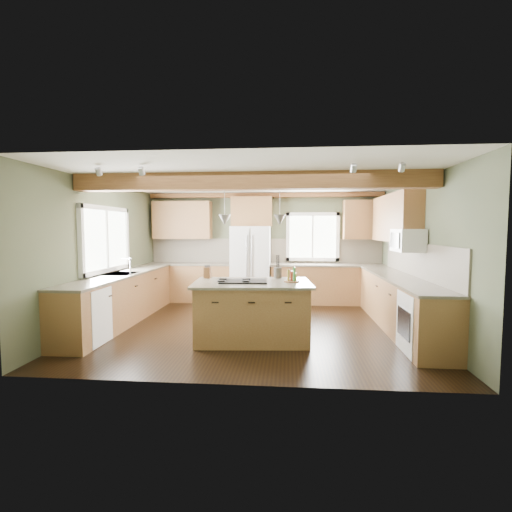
{
  "coord_description": "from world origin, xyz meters",
  "views": [
    {
      "loc": [
        0.58,
        -6.49,
        1.75
      ],
      "look_at": [
        -0.02,
        0.3,
        1.24
      ],
      "focal_mm": 26.0,
      "sensor_mm": 36.0,
      "label": 1
    }
  ],
  "objects": [
    {
      "name": "wall_left",
      "position": [
        -2.8,
        0.0,
        1.3
      ],
      "size": [
        0.0,
        5.0,
        5.0
      ],
      "primitive_type": "plane",
      "rotation": [
        1.57,
        0.0,
        1.57
      ],
      "color": "#4B553C",
      "rests_on": "ground"
    },
    {
      "name": "dishwasher",
      "position": [
        -2.49,
        -1.25,
        0.43
      ],
      "size": [
        0.6,
        0.6,
        0.84
      ],
      "primitive_type": "cube",
      "color": "white",
      "rests_on": "floor"
    },
    {
      "name": "counter_left",
      "position": [
        -2.5,
        0.05,
        0.9
      ],
      "size": [
        0.64,
        3.74,
        0.04
      ],
      "primitive_type": "cube",
      "color": "#473F34",
      "rests_on": "base_cab_left"
    },
    {
      "name": "counter_right",
      "position": [
        2.5,
        0.05,
        0.9
      ],
      "size": [
        0.64,
        3.74,
        0.04
      ],
      "primitive_type": "cube",
      "color": "#473F34",
      "rests_on": "base_cab_right"
    },
    {
      "name": "cooktop",
      "position": [
        -0.12,
        -0.81,
        0.93
      ],
      "size": [
        0.77,
        0.55,
        0.02
      ],
      "primitive_type": "cube",
      "rotation": [
        0.0,
        0.0,
        0.08
      ],
      "color": "black",
      "rests_on": "island_top"
    },
    {
      "name": "soffit_trim",
      "position": [
        0.0,
        2.4,
        2.54
      ],
      "size": [
        5.55,
        0.2,
        0.1
      ],
      "primitive_type": "cube",
      "color": "#4E2C16",
      "rests_on": "ceiling"
    },
    {
      "name": "base_cab_back_left",
      "position": [
        -1.79,
        2.2,
        0.44
      ],
      "size": [
        2.02,
        0.6,
        0.88
      ],
      "primitive_type": "cube",
      "color": "brown",
      "rests_on": "floor"
    },
    {
      "name": "window_back",
      "position": [
        1.15,
        2.48,
        1.55
      ],
      "size": [
        1.1,
        0.04,
        1.0
      ],
      "primitive_type": "cube",
      "color": "white",
      "rests_on": "wall_back"
    },
    {
      "name": "window_left",
      "position": [
        -2.78,
        0.05,
        1.55
      ],
      "size": [
        0.04,
        1.6,
        1.05
      ],
      "primitive_type": "cube",
      "color": "white",
      "rests_on": "wall_left"
    },
    {
      "name": "base_cab_back_right",
      "position": [
        1.49,
        2.2,
        0.44
      ],
      "size": [
        2.62,
        0.6,
        0.88
      ],
      "primitive_type": "cube",
      "color": "brown",
      "rests_on": "floor"
    },
    {
      "name": "ceiling_beam",
      "position": [
        0.0,
        -0.8,
        2.47
      ],
      "size": [
        5.55,
        0.26,
        0.26
      ],
      "primitive_type": "cube",
      "color": "#4E2C16",
      "rests_on": "ceiling"
    },
    {
      "name": "pendant_right",
      "position": [
        0.44,
        -0.77,
        1.88
      ],
      "size": [
        0.18,
        0.18,
        0.16
      ],
      "primitive_type": "cone",
      "rotation": [
        3.14,
        0.0,
        0.0
      ],
      "color": "#B2B2B7",
      "rests_on": "ceiling"
    },
    {
      "name": "upper_cab_back_corner",
      "position": [
        2.3,
        2.33,
        1.95
      ],
      "size": [
        0.9,
        0.35,
        0.9
      ],
      "primitive_type": "cube",
      "color": "brown",
      "rests_on": "wall_back"
    },
    {
      "name": "refrigerator",
      "position": [
        -0.3,
        2.12,
        0.9
      ],
      "size": [
        0.9,
        0.74,
        1.8
      ],
      "primitive_type": "cube",
      "color": "silver",
      "rests_on": "floor"
    },
    {
      "name": "bottle_tray",
      "position": [
        0.63,
        -0.75,
        1.03
      ],
      "size": [
        0.28,
        0.28,
        0.22
      ],
      "primitive_type": null,
      "rotation": [
        0.0,
        0.0,
        0.19
      ],
      "color": "brown",
      "rests_on": "island_top"
    },
    {
      "name": "backsplash_back",
      "position": [
        0.0,
        2.48,
        1.21
      ],
      "size": [
        5.58,
        0.03,
        0.58
      ],
      "primitive_type": "cube",
      "color": "brown",
      "rests_on": "wall_back"
    },
    {
      "name": "sink",
      "position": [
        -2.5,
        0.05,
        0.91
      ],
      "size": [
        0.5,
        0.65,
        0.03
      ],
      "primitive_type": "cube",
      "color": "#262628",
      "rests_on": "counter_left"
    },
    {
      "name": "wall_back",
      "position": [
        0.0,
        2.5,
        1.3
      ],
      "size": [
        5.6,
        0.0,
        5.6
      ],
      "primitive_type": "plane",
      "rotation": [
        1.57,
        0.0,
        0.0
      ],
      "color": "#4B553C",
      "rests_on": "ground"
    },
    {
      "name": "base_cab_left",
      "position": [
        -2.5,
        0.05,
        0.44
      ],
      "size": [
        0.6,
        3.7,
        0.88
      ],
      "primitive_type": "cube",
      "color": "brown",
      "rests_on": "floor"
    },
    {
      "name": "microwave",
      "position": [
        2.58,
        -0.05,
        1.55
      ],
      "size": [
        0.4,
        0.7,
        0.38
      ],
      "primitive_type": "cube",
      "color": "white",
      "rests_on": "wall_right"
    },
    {
      "name": "utensil_crock",
      "position": [
        0.4,
        -0.33,
        1.01
      ],
      "size": [
        0.15,
        0.15,
        0.18
      ],
      "primitive_type": "cylinder",
      "rotation": [
        0.0,
        0.0,
        0.1
      ],
      "color": "#3D3330",
      "rests_on": "island_top"
    },
    {
      "name": "upper_cab_over_fridge",
      "position": [
        -0.3,
        2.33,
        2.15
      ],
      "size": [
        0.96,
        0.35,
        0.7
      ],
      "primitive_type": "cube",
      "color": "brown",
      "rests_on": "wall_back"
    },
    {
      "name": "upper_cab_back_left",
      "position": [
        -1.99,
        2.33,
        1.95
      ],
      "size": [
        1.4,
        0.35,
        0.9
      ],
      "primitive_type": "cube",
      "color": "brown",
      "rests_on": "wall_back"
    },
    {
      "name": "backsplash_right",
      "position": [
        2.78,
        0.05,
        1.21
      ],
      "size": [
        0.03,
        3.7,
        0.58
      ],
      "primitive_type": "cube",
      "color": "brown",
      "rests_on": "wall_right"
    },
    {
      "name": "pendant_left",
      "position": [
        -0.4,
        -0.83,
        1.88
      ],
      "size": [
        0.18,
        0.18,
        0.16
      ],
      "primitive_type": "cone",
      "rotation": [
        3.14,
        0.0,
        0.0
      ],
      "color": "#B2B2B7",
      "rests_on": "ceiling"
    },
    {
      "name": "faucet",
      "position": [
        -2.32,
        0.05,
        1.05
      ],
      "size": [
        0.02,
        0.02,
        0.28
      ],
      "primitive_type": "cylinder",
      "color": "#B2B2B7",
      "rests_on": "sink"
    },
    {
      "name": "island_top",
      "position": [
        0.02,
        -0.8,
        0.9
      ],
      "size": [
        1.9,
        1.29,
        0.04
      ],
      "primitive_type": "cube",
      "rotation": [
        0.0,
        0.0,
        0.08
      ],
      "color": "#473F34",
      "rests_on": "island"
    },
    {
      "name": "oven",
      "position": [
        2.49,
        -1.25,
        0.43
      ],
      "size": [
        0.6,
        0.72,
        0.84
      ],
      "primitive_type": "cube",
      "color": "white",
      "rests_on": "floor"
    },
    {
      "name": "knife_block",
      "position": [
        -0.77,
        -0.45,
        1.01
      ],
      "size": [
        0.12,
        0.1,
        0.18
      ],
      "primitive_type": "cube",
      "rotation": [
        0.0,
        0.0,
        -0.15
      ],
      "color": "#5C2F1B",
      "rests_on": "island_top"
    },
    {
      "name": "island",
      "position": [
        0.02,
        -0.8,
        0.44
      ],
      "size": [
        1.77,
        1.17,
        0.88
      ],
      "primitive_type": "cube",
      "rotation": [
        0.0,
        0.0,
        0.08
      ],
      "color": "brown",
      "rests_on": "floor"
    },
    {
      "name": "base_cab_right",
      "position": [
        2.5,
        0.05,
        0.44
      ],
      "size": [
        0.6,
        3.7,
        0.88
      ],
      "primitive_type": "cube",
      "color": "brown",
      "rests_on": "floor"
    },
    {
      "name": "ceiling",
      "position": [
        0.0,
        0.0,
        2.6
      ],
      "size": [
        5.6,
        5.6,
        0.0
      ],
      "primitive_type": "plane",
      "rotation": [
        3.14,
        0.0,
        0.0
      ],
      "color": "silver",
      "rests_on": "wall_back"
    },
    {
      "name": "upper_cab_right",
      "position": [
        2.62,
        0.9,
        1.95
      ],
      "size": [
        0.35,
        2.2,
        0.9
      ],
      "primitive_type": "cube",
      "color": "brown",
      "rests_on": "wall_right"
    },
    {
      "name": "floor",
      "position": [
        0.0,
        0.0,
        0.0
      ],
      "size": [
        5.6,
        5.6,
        0.0
      ],
      "primitive_type": "plane",
      "color": "black",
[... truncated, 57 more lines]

